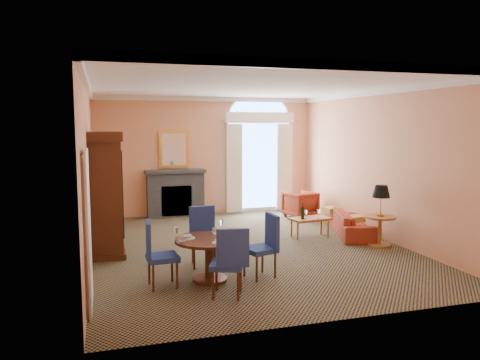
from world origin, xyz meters
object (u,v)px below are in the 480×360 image
object	(u,v)px
armchair	(300,204)
coffee_table	(310,219)
dining_table	(210,249)
armoire	(105,196)
side_table	(381,209)
sofa	(353,224)

from	to	relation	value
armchair	coffee_table	world-z (taller)	coffee_table
coffee_table	dining_table	bearing A→B (deg)	-149.51
armchair	armoire	bearing A→B (deg)	8.13
coffee_table	side_table	bearing A→B (deg)	-54.04
armoire	dining_table	size ratio (longest dim) A/B	2.13
armoire	sofa	xyz separation A→B (m)	(5.27, -0.02, -0.86)
dining_table	side_table	world-z (taller)	side_table
sofa	armchair	bearing A→B (deg)	24.76
coffee_table	side_table	size ratio (longest dim) A/B	0.75
dining_table	armchair	xyz separation A→B (m)	(3.45, 4.36, -0.16)
armchair	side_table	world-z (taller)	side_table
sofa	coffee_table	bearing A→B (deg)	101.44
coffee_table	armoire	bearing A→B (deg)	172.70
dining_table	sofa	xyz separation A→B (m)	(3.74, 2.10, -0.25)
dining_table	sofa	size ratio (longest dim) A/B	0.61
armoire	coffee_table	world-z (taller)	armoire
sofa	side_table	size ratio (longest dim) A/B	1.47
sofa	armchair	world-z (taller)	armchair
side_table	armchair	bearing A→B (deg)	95.93
sofa	side_table	bearing A→B (deg)	-159.47
dining_table	armchair	distance (m)	5.56
armoire	dining_table	world-z (taller)	armoire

